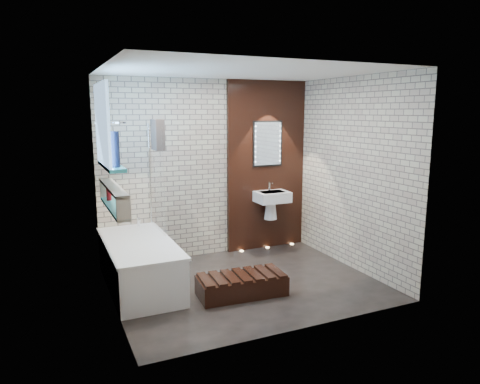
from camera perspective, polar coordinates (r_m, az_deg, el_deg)
name	(u,v)px	position (r m, az deg, el deg)	size (l,w,h in m)	color
ground	(245,283)	(5.70, 0.63, -11.71)	(3.20, 3.20, 0.00)	black
room_shell	(245,182)	(5.34, 0.66, 1.32)	(3.24, 3.20, 2.60)	tan
walnut_panel	(266,166)	(6.89, 3.41, 3.35)	(1.30, 0.06, 2.60)	black
clerestory_window	(104,133)	(5.19, -17.12, 7.26)	(0.18, 1.00, 0.94)	#7FADE0
display_niche	(114,198)	(5.08, -15.97, -0.72)	(0.14, 1.30, 0.26)	teal
bathtub	(139,264)	(5.65, -12.86, -9.03)	(0.79, 1.74, 0.70)	white
bath_screen	(157,178)	(5.90, -10.72, 1.80)	(0.01, 0.78, 1.40)	white
towel	(158,135)	(5.70, -10.56, 7.28)	(0.11, 0.29, 0.39)	black
shower_head	(120,123)	(5.81, -15.27, 8.63)	(0.18, 0.18, 0.02)	silver
washbasin	(272,201)	(6.80, 4.12, -1.11)	(0.50, 0.36, 0.58)	white
led_mirror	(268,144)	(6.82, 3.59, 6.24)	(0.50, 0.02, 0.70)	black
walnut_step	(242,286)	(5.33, 0.22, -11.98)	(1.03, 0.46, 0.23)	black
niche_bottles	(114,201)	(5.06, -15.91, -1.19)	(0.06, 0.90, 0.14)	maroon
sill_vases	(115,149)	(4.92, -15.78, 5.32)	(0.09, 0.09, 0.38)	black
floor_uplights	(267,247)	(7.10, 3.56, -7.13)	(0.96, 0.06, 0.01)	#FFD899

